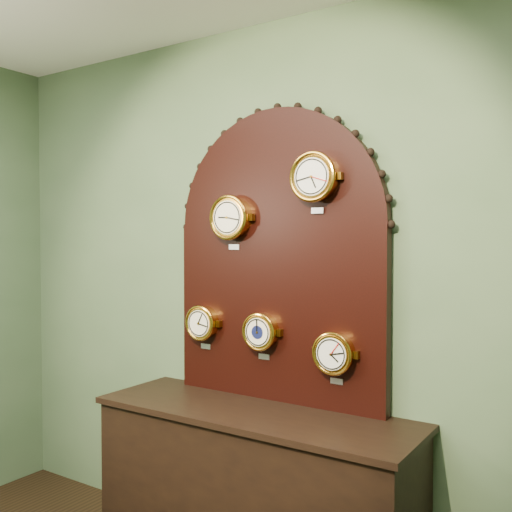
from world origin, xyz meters
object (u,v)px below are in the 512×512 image
Objects in this scene: hygrometer at (202,323)px; barometer at (261,332)px; shop_counter at (254,497)px; roman_clock at (231,218)px; arabic_clock at (314,177)px; tide_clock at (334,353)px; display_board at (277,246)px.

hygrometer reaches higher than barometer.
barometer is at bearing -0.03° from hygrometer.
roman_clock reaches higher than shop_counter.
arabic_clock is at bearing -0.11° from hygrometer.
barometer is at bearing 0.27° from roman_clock.
arabic_clock is (0.50, -0.00, 0.18)m from roman_clock.
tide_clock is at bearing 0.51° from arabic_clock.
shop_counter is at bearing -148.31° from arabic_clock.
barometer is (0.38, -0.00, -0.01)m from hygrometer.
arabic_clock reaches higher than tide_clock.
barometer is at bearing -131.50° from display_board.
arabic_clock is 0.83m from barometer.
display_board reaches higher than arabic_clock.
display_board reaches higher than shop_counter.
shop_counter is at bearing -19.26° from hygrometer.
hygrometer is at bearing 179.67° from roman_clock.
barometer is (-0.06, -0.07, -0.44)m from display_board.
display_board is 6.15× the size of barometer.
display_board is 0.30m from roman_clock.
tide_clock reaches higher than shop_counter.
arabic_clock is 1.20× the size of hygrometer.
display_board is 0.62m from tide_clock.
display_board is at bearing 169.43° from tide_clock.
arabic_clock reaches higher than roman_clock.
shop_counter is 1.25m from display_board.
display_board reaches higher than roman_clock.
shop_counter is 0.80m from barometer.
hygrometer is (-0.44, 0.15, 0.80)m from shop_counter.
tide_clock is at bearing 23.48° from shop_counter.
roman_clock reaches higher than barometer.
shop_counter is 1.59m from arabic_clock.
barometer is (-0.31, 0.00, -0.77)m from arabic_clock.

